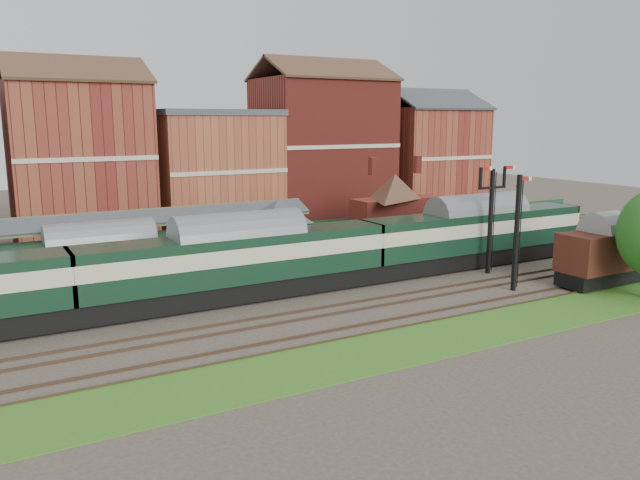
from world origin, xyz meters
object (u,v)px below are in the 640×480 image
semaphore_bracket (491,214)px  goods_van_a (602,253)px  platform_railcar (102,259)px  dmu_train (239,259)px  signal_box (279,238)px

semaphore_bracket → goods_van_a: (4.44, -6.50, -2.33)m
platform_railcar → goods_van_a: bearing=-26.4°
semaphore_bracket → dmu_train: semaphore_bracket is taller
signal_box → goods_van_a: signal_box is taller
semaphore_bracket → platform_railcar: 28.37m
dmu_train → platform_railcar: bearing=138.6°
signal_box → platform_railcar: bearing=164.6°
signal_box → platform_railcar: size_ratio=0.35×
signal_box → platform_railcar: (-11.77, 3.25, -0.87)m
platform_railcar → goods_van_a: goods_van_a is taller
semaphore_bracket → platform_railcar: semaphore_bracket is taller
signal_box → dmu_train: bearing=-143.6°
goods_van_a → platform_railcar: bearing=153.6°
dmu_train → platform_railcar: 9.83m
platform_railcar → dmu_train: bearing=-41.4°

